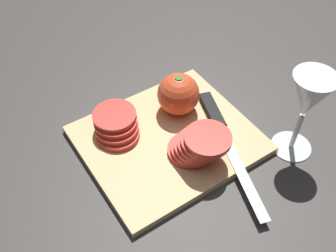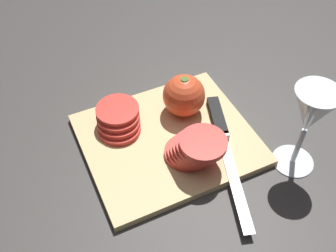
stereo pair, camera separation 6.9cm
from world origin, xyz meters
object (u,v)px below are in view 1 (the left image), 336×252
(tomato_slice_stack_near, at_px, (199,145))
(whole_tomato, at_px, (178,94))
(wine_glass, at_px, (308,100))
(knife, at_px, (218,123))
(tomato_slice_stack_far, at_px, (116,125))

(tomato_slice_stack_near, bearing_deg, whole_tomato, 72.36)
(wine_glass, relative_size, knife, 0.60)
(whole_tomato, height_order, tomato_slice_stack_near, whole_tomato)
(knife, bearing_deg, tomato_slice_stack_near, -45.77)
(tomato_slice_stack_far, bearing_deg, knife, -28.23)
(whole_tomato, relative_size, knife, 0.29)
(wine_glass, distance_m, knife, 0.17)
(wine_glass, distance_m, whole_tomato, 0.23)
(wine_glass, height_order, whole_tomato, wine_glass)
(wine_glass, height_order, tomato_slice_stack_near, wine_glass)
(whole_tomato, relative_size, tomato_slice_stack_far, 0.83)
(whole_tomato, bearing_deg, knife, -63.38)
(knife, distance_m, tomato_slice_stack_far, 0.19)
(wine_glass, xyz_separation_m, tomato_slice_stack_far, (-0.25, 0.20, -0.08))
(tomato_slice_stack_near, bearing_deg, tomato_slice_stack_far, 126.13)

